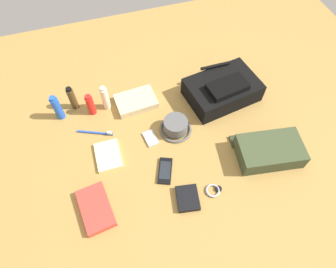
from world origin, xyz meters
TOP-DOWN VIEW (x-y plane):
  - ground_plane at (0.00, 0.00)m, footprint 2.64×2.02m
  - backpack at (0.34, 0.16)m, footprint 0.38×0.29m
  - toiletry_pouch at (0.41, -0.22)m, footprint 0.30×0.25m
  - bucket_hat at (0.05, 0.04)m, footprint 0.16×0.16m
  - deodorant_spray at (-0.47, 0.28)m, footprint 0.04×0.04m
  - cologne_bottle at (-0.39, 0.32)m, footprint 0.03×0.03m
  - sunscreen_spray at (-0.31, 0.26)m, footprint 0.04×0.04m
  - lotion_bottle at (-0.24, 0.27)m, footprint 0.03×0.03m
  - paperback_novel at (-0.38, -0.24)m, footprint 0.14×0.21m
  - cell_phone at (-0.06, -0.16)m, footprint 0.10×0.14m
  - media_player at (-0.08, 0.02)m, footprint 0.06×0.09m
  - wristwatch at (0.11, -0.31)m, footprint 0.07×0.06m
  - toothbrush at (-0.31, 0.13)m, footprint 0.16×0.08m
  - wallet at (-0.01, -0.31)m, footprint 0.11×0.12m
  - notepad at (-0.29, -0.01)m, footprint 0.11×0.15m
  - folded_towel at (-0.09, 0.25)m, footprint 0.21×0.15m

SIDE VIEW (x-z plane):
  - ground_plane at x=0.00m, z-range -0.02..0.00m
  - media_player at x=-0.08m, z-range 0.00..0.01m
  - wristwatch at x=0.11m, z-range 0.00..0.01m
  - cell_phone at x=-0.06m, z-range 0.00..0.01m
  - toothbrush at x=-0.31m, z-range 0.00..0.02m
  - notepad at x=-0.29m, z-range 0.00..0.02m
  - wallet at x=-0.01m, z-range 0.00..0.02m
  - paperback_novel at x=-0.38m, z-range 0.00..0.03m
  - folded_towel at x=-0.09m, z-range 0.00..0.04m
  - bucket_hat at x=0.05m, z-range 0.00..0.07m
  - toiletry_pouch at x=0.41m, z-range 0.00..0.08m
  - backpack at x=0.34m, z-range -0.01..0.12m
  - sunscreen_spray at x=-0.31m, z-range 0.00..0.12m
  - cologne_bottle at x=-0.39m, z-range 0.00..0.14m
  - lotion_bottle at x=-0.24m, z-range 0.00..0.14m
  - deodorant_spray at x=-0.47m, z-range 0.00..0.14m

